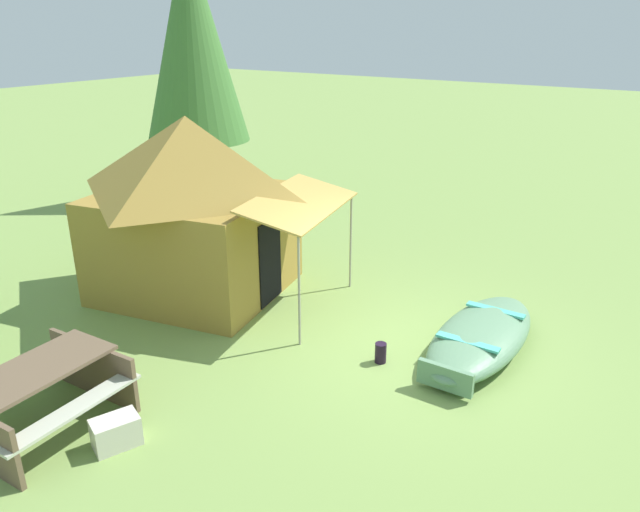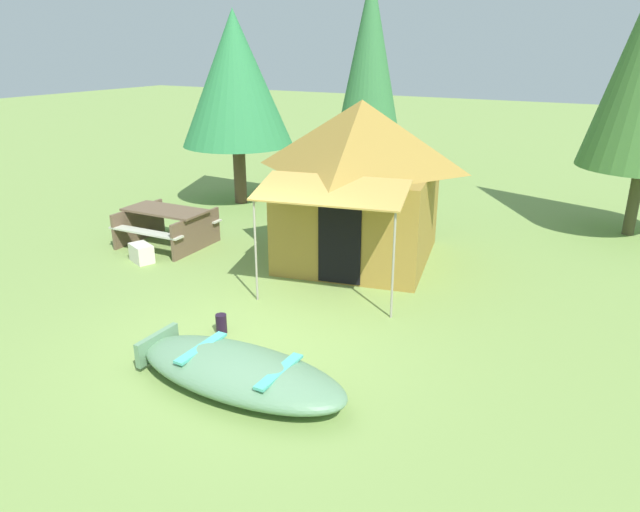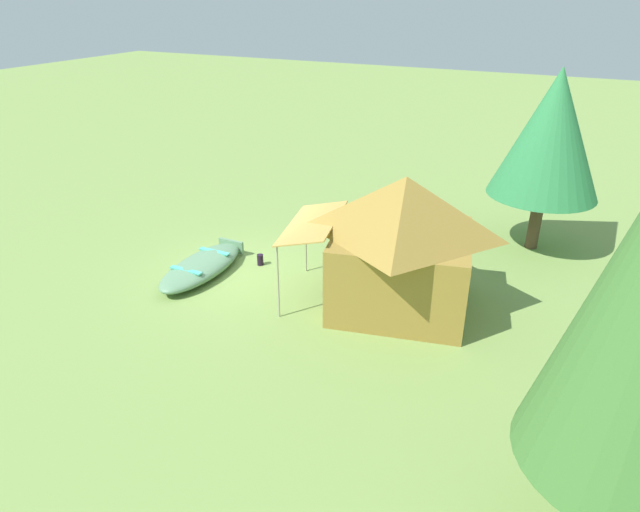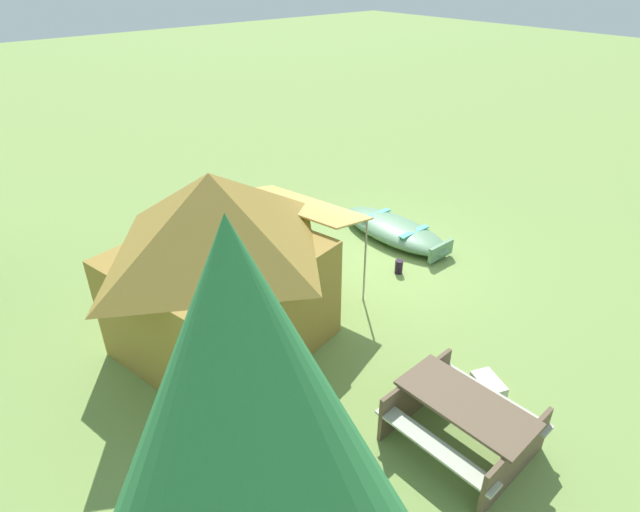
% 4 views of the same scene
% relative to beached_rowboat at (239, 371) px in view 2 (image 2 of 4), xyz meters
% --- Properties ---
extents(ground_plane, '(80.00, 80.00, 0.00)m').
position_rel_beached_rowboat_xyz_m(ground_plane, '(-0.52, 0.99, -0.23)').
color(ground_plane, '#7A994C').
extents(beached_rowboat, '(2.93, 1.18, 0.44)m').
position_rel_beached_rowboat_xyz_m(beached_rowboat, '(0.00, 0.00, 0.00)').
color(beached_rowboat, '#5F8965').
rests_on(beached_rowboat, ground_plane).
extents(canvas_cabin_tent, '(3.47, 4.57, 3.06)m').
position_rel_beached_rowboat_xyz_m(canvas_cabin_tent, '(-0.73, 4.92, 1.36)').
color(canvas_cabin_tent, olive).
rests_on(canvas_cabin_tent, ground_plane).
extents(picnic_table, '(1.81, 1.59, 0.78)m').
position_rel_beached_rowboat_xyz_m(picnic_table, '(-4.59, 3.65, 0.26)').
color(picnic_table, brown).
rests_on(picnic_table, ground_plane).
extents(cooler_box, '(0.59, 0.49, 0.35)m').
position_rel_beached_rowboat_xyz_m(cooler_box, '(-4.33, 2.65, -0.05)').
color(cooler_box, beige).
rests_on(cooler_box, ground_plane).
extents(fuel_can, '(0.19, 0.19, 0.29)m').
position_rel_beached_rowboat_xyz_m(fuel_can, '(-1.10, 1.04, -0.08)').
color(fuel_can, black).
rests_on(fuel_can, ground_plane).
extents(pine_tree_back_left, '(2.04, 2.04, 6.21)m').
position_rel_beached_rowboat_xyz_m(pine_tree_back_left, '(-4.18, 12.72, 3.47)').
color(pine_tree_back_left, brown).
rests_on(pine_tree_back_left, ground_plane).
extents(pine_tree_far_center, '(2.82, 2.82, 4.83)m').
position_rel_beached_rowboat_xyz_m(pine_tree_far_center, '(-5.34, 7.25, 2.94)').
color(pine_tree_far_center, brown).
rests_on(pine_tree_far_center, ground_plane).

